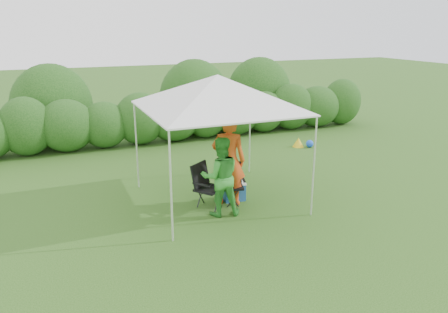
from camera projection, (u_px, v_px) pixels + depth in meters
name	position (u px, v px, depth m)	size (l,w,h in m)	color
ground	(227.00, 208.00, 9.50)	(70.00, 70.00, 0.00)	#345F1D
hedge	(160.00, 118.00, 14.61)	(16.48, 1.53, 1.80)	#27551A
canopy	(218.00, 92.00, 9.23)	(3.10, 3.10, 2.83)	silver
chair_right	(231.00, 180.00, 9.70)	(0.65, 0.62, 0.90)	black
chair_left	(205.00, 183.00, 9.42)	(0.77, 0.76, 0.98)	black
man	(229.00, 160.00, 9.46)	(0.73, 0.48, 2.01)	#D64918
woman	(220.00, 177.00, 8.96)	(0.81, 0.63, 1.67)	green
cooler	(234.00, 191.00, 9.89)	(0.51, 0.38, 0.42)	#1D4C87
bottle	(237.00, 178.00, 9.79)	(0.06, 0.06, 0.22)	#592D0C
lawn_toy	(301.00, 143.00, 14.20)	(0.61, 0.51, 0.30)	gold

